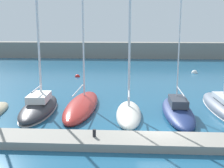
{
  "coord_description": "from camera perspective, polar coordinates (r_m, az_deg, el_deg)",
  "views": [
    {
      "loc": [
        -1.93,
        -17.84,
        7.01
      ],
      "look_at": [
        -3.35,
        6.86,
        1.88
      ],
      "focal_mm": 47.2,
      "sensor_mm": 36.0,
      "label": 1
    }
  ],
  "objects": [
    {
      "name": "sailboat_charcoal_second",
      "position": [
        24.56,
        -13.95,
        -4.07
      ],
      "size": [
        2.78,
        7.95,
        15.56
      ],
      "rotation": [
        0.0,
        0.0,
        1.61
      ],
      "color": "#2D2D33",
      "rests_on": "ground_plane"
    },
    {
      "name": "dock_pier",
      "position": [
        17.67,
        9.49,
        -11.0
      ],
      "size": [
        30.24,
        2.24,
        0.47
      ],
      "primitive_type": "cube",
      "color": "gray",
      "rests_on": "ground_plane"
    },
    {
      "name": "ground_plane",
      "position": [
        19.26,
        8.95,
        -9.78
      ],
      "size": [
        120.0,
        120.0,
        0.0
      ],
      "primitive_type": "plane",
      "color": "#1E567A"
    },
    {
      "name": "sailboat_red_third",
      "position": [
        24.64,
        -5.89,
        -4.12
      ],
      "size": [
        2.64,
        9.41,
        16.13
      ],
      "rotation": [
        0.0,
        0.0,
        1.54
      ],
      "color": "#B72D28",
      "rests_on": "ground_plane"
    },
    {
      "name": "sailboat_ivory_fourth",
      "position": [
        22.75,
        3.25,
        -5.57
      ],
      "size": [
        1.93,
        6.66,
        11.23
      ],
      "rotation": [
        0.0,
        0.0,
        1.57
      ],
      "color": "silver",
      "rests_on": "ground_plane"
    },
    {
      "name": "breakwater_seawall",
      "position": [
        60.81,
        5.14,
        6.55
      ],
      "size": [
        108.0,
        3.11,
        3.19
      ],
      "primitive_type": "cube",
      "color": "gray",
      "rests_on": "ground_plane"
    },
    {
      "name": "mooring_buoy_white",
      "position": [
        43.81,
        15.68,
        2.06
      ],
      "size": [
        0.85,
        0.85,
        0.85
      ],
      "primitive_type": "sphere",
      "color": "white",
      "rests_on": "ground_plane"
    },
    {
      "name": "mooring_buoy_red",
      "position": [
        39.48,
        -6.71,
        1.4
      ],
      "size": [
        0.67,
        0.67,
        0.67
      ],
      "primitive_type": "sphere",
      "color": "red",
      "rests_on": "ground_plane"
    },
    {
      "name": "sailboat_navy_fifth",
      "position": [
        23.4,
        12.6,
        -5.07
      ],
      "size": [
        2.25,
        8.33,
        13.05
      ],
      "rotation": [
        0.0,
        0.0,
        1.56
      ],
      "color": "navy",
      "rests_on": "ground_plane"
    },
    {
      "name": "dock_bollard",
      "position": [
        17.51,
        -3.45,
        -9.47
      ],
      "size": [
        0.2,
        0.2,
        0.44
      ],
      "primitive_type": "cylinder",
      "color": "black",
      "rests_on": "dock_pier"
    }
  ]
}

